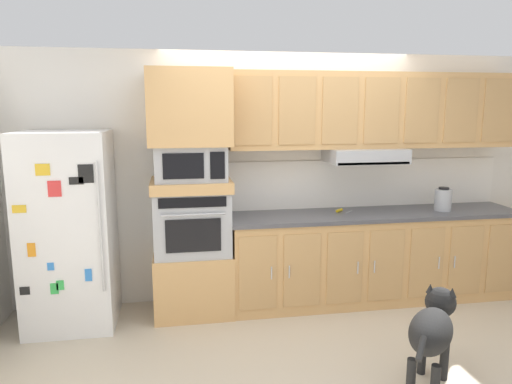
{
  "coord_description": "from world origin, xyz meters",
  "views": [
    {
      "loc": [
        -1.13,
        -3.63,
        1.97
      ],
      "look_at": [
        -0.42,
        0.48,
        1.21
      ],
      "focal_mm": 33.11,
      "sensor_mm": 36.0,
      "label": 1
    }
  ],
  "objects": [
    {
      "name": "microwave",
      "position": [
        -0.99,
        0.75,
        1.46
      ],
      "size": [
        0.64,
        0.54,
        0.32
      ],
      "color": "#A8AAAF",
      "rests_on": "appliance_mid_shelf"
    },
    {
      "name": "oven_base_cabinet",
      "position": [
        -0.99,
        0.75,
        0.3
      ],
      "size": [
        0.74,
        0.62,
        0.6
      ],
      "primitive_type": "cube",
      "color": "tan",
      "rests_on": "ground"
    },
    {
      "name": "electric_kettle",
      "position": [
        1.56,
        0.7,
        1.03
      ],
      "size": [
        0.17,
        0.17,
        0.24
      ],
      "color": "#A8AAAF",
      "rests_on": "countertop_slab"
    },
    {
      "name": "built_in_oven",
      "position": [
        -0.99,
        0.75,
        0.9
      ],
      "size": [
        0.7,
        0.62,
        0.6
      ],
      "color": "#A8AAAF",
      "rests_on": "oven_base_cabinet"
    },
    {
      "name": "screwdriver",
      "position": [
        0.5,
        0.81,
        0.93
      ],
      "size": [
        0.17,
        0.17,
        0.03
      ],
      "color": "yellow",
      "rests_on": "countertop_slab"
    },
    {
      "name": "refrigerator",
      "position": [
        -2.08,
        0.68,
        0.88
      ],
      "size": [
        0.76,
        0.73,
        1.76
      ],
      "color": "white",
      "rests_on": "ground"
    },
    {
      "name": "back_kitchen_wall",
      "position": [
        0.0,
        1.11,
        1.25
      ],
      "size": [
        6.2,
        0.12,
        2.5
      ],
      "primitive_type": "cube",
      "color": "silver",
      "rests_on": "ground"
    },
    {
      "name": "lower_cabinet_run",
      "position": [
        0.85,
        0.75,
        0.44
      ],
      "size": [
        2.94,
        0.63,
        0.88
      ],
      "color": "tan",
      "rests_on": "ground"
    },
    {
      "name": "appliance_upper_cabinet",
      "position": [
        -0.99,
        0.75,
        1.96
      ],
      "size": [
        0.74,
        0.62,
        0.68
      ],
      "primitive_type": "cube",
      "color": "tan",
      "rests_on": "microwave"
    },
    {
      "name": "upper_cabinet_with_hood",
      "position": [
        0.84,
        0.87,
        1.9
      ],
      "size": [
        2.94,
        0.48,
        0.88
      ],
      "color": "tan",
      "rests_on": "backsplash_panel"
    },
    {
      "name": "backsplash_panel",
      "position": [
        0.85,
        1.04,
        1.17
      ],
      "size": [
        2.98,
        0.02,
        0.5
      ],
      "primitive_type": "cube",
      "color": "white",
      "rests_on": "countertop_slab"
    },
    {
      "name": "countertop_slab",
      "position": [
        0.85,
        0.75,
        0.9
      ],
      "size": [
        2.98,
        0.64,
        0.04
      ],
      "primitive_type": "cube",
      "color": "#4C4C51",
      "rests_on": "lower_cabinet_run"
    },
    {
      "name": "ground_plane",
      "position": [
        0.0,
        0.0,
        0.0
      ],
      "size": [
        9.6,
        9.6,
        0.0
      ],
      "primitive_type": "plane",
      "color": "beige"
    },
    {
      "name": "appliance_mid_shelf",
      "position": [
        -0.99,
        0.75,
        1.25
      ],
      "size": [
        0.74,
        0.62,
        0.1
      ],
      "primitive_type": "cube",
      "color": "tan",
      "rests_on": "built_in_oven"
    },
    {
      "name": "dog",
      "position": [
        0.63,
        -0.78,
        0.43
      ],
      "size": [
        0.66,
        0.77,
        0.65
      ],
      "rotation": [
        0.0,
        0.0,
        0.87
      ],
      "color": "black",
      "rests_on": "ground"
    }
  ]
}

